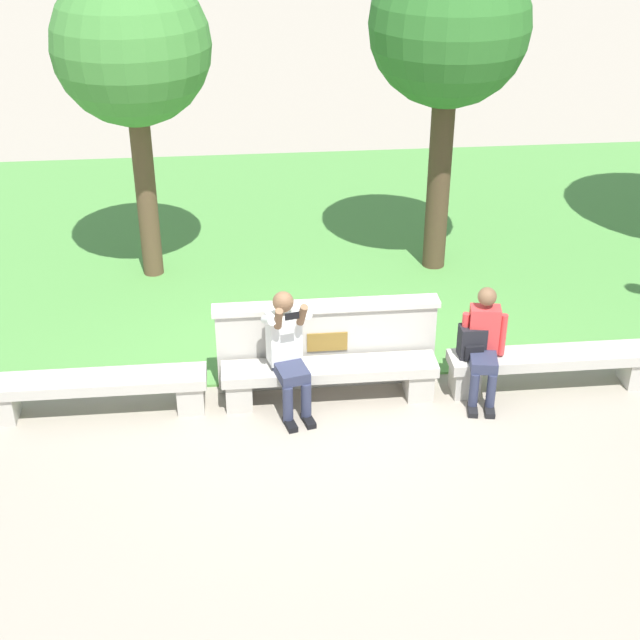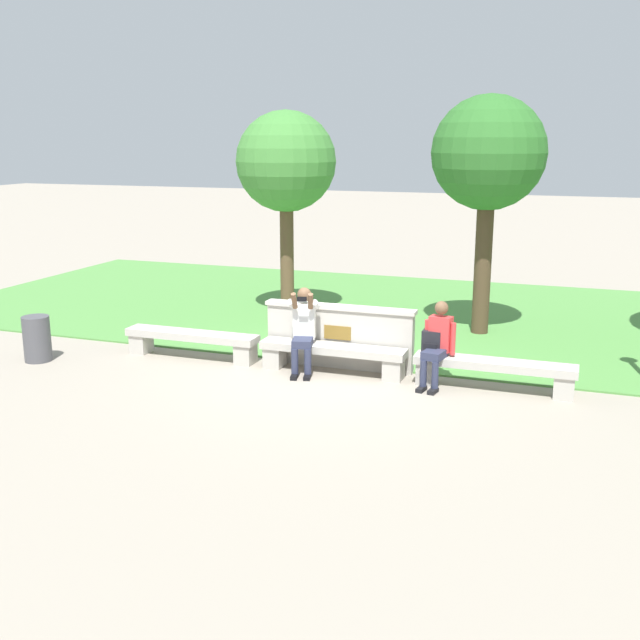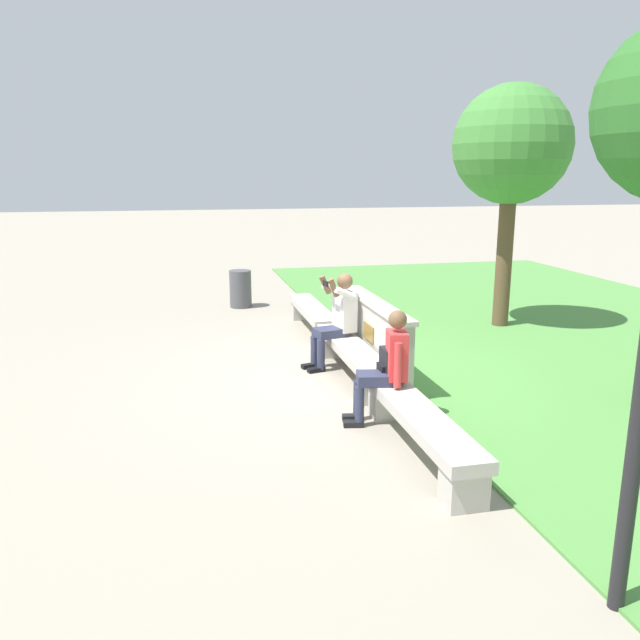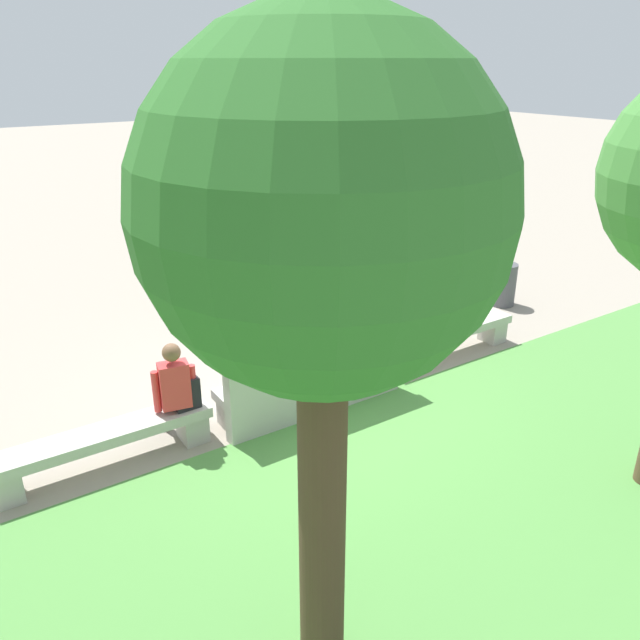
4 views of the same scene
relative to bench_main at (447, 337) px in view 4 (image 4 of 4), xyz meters
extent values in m
plane|color=gray|center=(2.47, 0.00, -0.31)|extent=(80.00, 80.00, 0.00)
cube|color=#B7B2A8|center=(0.00, 0.00, 0.08)|extent=(2.31, 0.40, 0.12)
cube|color=#B7B2A8|center=(-0.98, 0.00, -0.14)|extent=(0.28, 0.34, 0.33)
cube|color=#B7B2A8|center=(0.98, 0.00, -0.14)|extent=(0.28, 0.34, 0.33)
cube|color=#B7B2A8|center=(2.47, 0.00, 0.08)|extent=(2.31, 0.40, 0.12)
cube|color=#B7B2A8|center=(1.49, 0.00, -0.14)|extent=(0.28, 0.34, 0.33)
cube|color=#B7B2A8|center=(3.45, 0.00, -0.14)|extent=(0.28, 0.34, 0.33)
cube|color=#B7B2A8|center=(4.94, 0.00, 0.08)|extent=(2.31, 0.40, 0.12)
cube|color=#B7B2A8|center=(3.96, 0.00, -0.14)|extent=(0.28, 0.34, 0.33)
cube|color=#B7B2A8|center=(5.91, 0.00, -0.14)|extent=(0.28, 0.34, 0.33)
cube|color=#B7B2A8|center=(2.47, 0.34, 0.17)|extent=(2.39, 0.18, 0.95)
cube|color=beige|center=(2.47, 0.34, 0.67)|extent=(2.45, 0.24, 0.06)
cube|color=brown|center=(2.47, 0.24, 0.28)|extent=(0.44, 0.02, 0.22)
cube|color=black|center=(2.01, -0.46, -0.28)|extent=(0.15, 0.26, 0.06)
cylinder|color=#2D334C|center=(1.99, -0.39, -0.07)|extent=(0.11, 0.11, 0.42)
cube|color=black|center=(2.20, -0.41, -0.28)|extent=(0.15, 0.26, 0.06)
cylinder|color=#2D334C|center=(2.19, -0.35, -0.07)|extent=(0.11, 0.11, 0.42)
cube|color=#2D334C|center=(2.04, -0.18, 0.20)|extent=(0.39, 0.48, 0.12)
cube|color=silver|center=(1.99, 0.04, 0.48)|extent=(0.38, 0.29, 0.56)
sphere|color=brown|center=(1.99, 0.04, 0.90)|extent=(0.22, 0.22, 0.22)
cylinder|color=silver|center=(1.83, -0.10, 0.77)|extent=(0.16, 0.32, 0.21)
cylinder|color=brown|center=(1.92, -0.22, 0.85)|extent=(0.10, 0.19, 0.27)
cylinder|color=silver|center=(2.20, -0.01, 0.77)|extent=(0.16, 0.32, 0.21)
cylinder|color=brown|center=(2.17, -0.16, 0.85)|extent=(0.14, 0.20, 0.27)
cube|color=black|center=(2.06, -0.25, 0.89)|extent=(0.15, 0.05, 0.08)
cube|color=black|center=(3.96, -0.40, -0.28)|extent=(0.14, 0.23, 0.06)
cylinder|color=#2D334C|center=(3.97, -0.34, -0.07)|extent=(0.10, 0.10, 0.42)
cube|color=black|center=(4.14, -0.43, -0.28)|extent=(0.14, 0.23, 0.06)
cylinder|color=#2D334C|center=(4.15, -0.37, -0.07)|extent=(0.10, 0.10, 0.42)
cube|color=#2D334C|center=(4.09, -0.18, 0.20)|extent=(0.35, 0.44, 0.12)
cube|color=#D83838|center=(4.13, 0.04, 0.46)|extent=(0.35, 0.25, 0.52)
sphere|color=brown|center=(4.13, 0.04, 0.85)|extent=(0.20, 0.20, 0.20)
cylinder|color=#D83838|center=(3.93, 0.06, 0.41)|extent=(0.08, 0.08, 0.48)
cylinder|color=#D83838|center=(4.33, -0.02, 0.41)|extent=(0.08, 0.08, 0.48)
cube|color=black|center=(4.01, 0.03, 0.32)|extent=(0.28, 0.20, 0.36)
cube|color=black|center=(4.01, -0.08, 0.25)|extent=(0.20, 0.06, 0.16)
torus|color=black|center=(4.01, 0.03, 0.52)|extent=(0.10, 0.02, 0.10)
cylinder|color=#4C3826|center=(4.30, 3.20, 1.05)|extent=(0.31, 0.31, 2.71)
sphere|color=#2D6B28|center=(4.30, 3.20, 3.01)|extent=(2.04, 2.04, 2.04)
cylinder|color=#4C4C51|center=(-2.31, -0.99, 0.07)|extent=(0.44, 0.44, 0.75)
camera|label=1|loc=(1.56, -8.03, 5.15)|focal=50.00mm
camera|label=2|loc=(6.01, -10.59, 3.25)|focal=42.00mm
camera|label=3|loc=(10.17, -2.17, 2.35)|focal=35.00mm
camera|label=4|loc=(6.10, 5.90, 3.73)|focal=35.00mm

